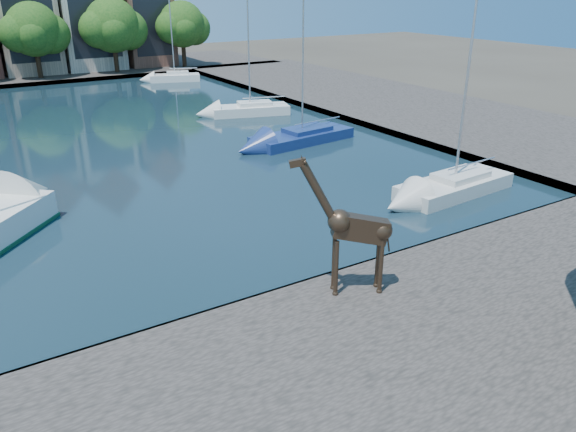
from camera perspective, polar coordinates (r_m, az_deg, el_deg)
The scene contains 14 objects.
ground at distance 18.42m, azimuth -2.60°, elevation -9.10°, with size 160.00×160.00×0.00m, color #38332B.
water_basin at distance 39.66m, azimuth -20.07°, elevation 7.19°, with size 38.00×50.00×0.08m, color black.
far_quay at distance 70.76m, azimuth -26.15°, elevation 12.74°, with size 60.00×16.00×0.50m, color #48423E.
right_quay at distance 50.72m, azimuth 8.94°, elevation 11.65°, with size 14.00×52.00×0.50m, color #48423E.
townhouse_east_inner at distance 70.39m, azimuth -25.55°, elevation 19.00°, with size 5.94×9.18×15.79m.
townhouse_east_end at distance 73.32m, azimuth -14.86°, elevation 19.92°, with size 5.44×9.18×14.43m.
far_tree_mid_east at distance 65.10m, azimuth -24.37°, elevation 16.73°, with size 7.02×5.40×7.52m.
far_tree_east at distance 66.75m, azimuth -17.33°, elevation 17.86°, with size 7.54×5.80×7.84m.
far_tree_far_east at distance 69.31m, azimuth -10.64°, elevation 18.46°, with size 6.76×5.20×7.36m.
giraffe_statue at distance 17.35m, azimuth 6.59°, elevation -1.21°, with size 2.96×1.67×4.50m.
sailboat_right_a at distance 28.68m, azimuth 16.57°, elevation 3.24°, with size 6.54×2.69×8.94m.
sailboat_right_b at distance 36.71m, azimuth 1.45°, elevation 8.27°, with size 7.21×3.24×10.75m.
sailboat_right_c at distance 44.82m, azimuth -3.86°, elevation 10.92°, with size 6.31×3.70×9.35m.
sailboat_right_d at distance 61.82m, azimuth -11.43°, elevation 13.78°, with size 5.39×3.37×8.86m.
Camera 1 is at (-7.57, -13.72, 9.68)m, focal length 35.00 mm.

